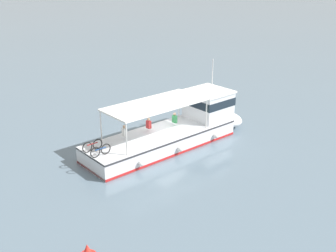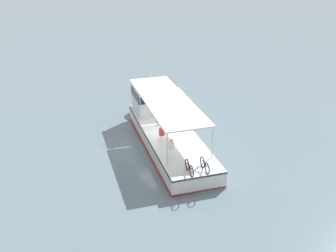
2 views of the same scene
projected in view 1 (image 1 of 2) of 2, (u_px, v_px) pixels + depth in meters
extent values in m
plane|color=slate|center=(163.00, 142.00, 28.20)|extent=(400.00, 400.00, 0.00)
cube|color=silver|center=(161.00, 140.00, 27.12)|extent=(5.01, 11.19, 1.10)
ellipsoid|color=silver|center=(224.00, 119.00, 30.88)|extent=(3.28, 2.67, 1.01)
cube|color=red|center=(161.00, 146.00, 27.29)|extent=(5.05, 11.20, 0.16)
cube|color=#2D2D33|center=(161.00, 134.00, 26.95)|extent=(5.07, 11.20, 0.10)
cube|color=silver|center=(208.00, 105.00, 29.24)|extent=(3.13, 3.03, 1.90)
cube|color=#19232D|center=(208.00, 100.00, 29.12)|extent=(3.20, 3.08, 0.56)
cube|color=white|center=(209.00, 91.00, 28.87)|extent=(3.31, 3.21, 0.12)
cube|color=white|center=(155.00, 104.00, 25.89)|extent=(4.05, 7.11, 0.10)
cylinder|color=silver|center=(179.00, 104.00, 29.21)|extent=(0.08, 0.08, 2.00)
cylinder|color=silver|center=(206.00, 114.00, 27.29)|extent=(0.08, 0.08, 2.00)
cylinder|color=silver|center=(101.00, 126.00, 25.27)|extent=(0.08, 0.08, 2.00)
cylinder|color=silver|center=(126.00, 139.00, 23.35)|extent=(0.08, 0.08, 2.00)
cylinder|color=silver|center=(212.00, 74.00, 28.62)|extent=(0.06, 0.06, 2.20)
sphere|color=white|center=(216.00, 136.00, 27.95)|extent=(0.36, 0.36, 0.36)
sphere|color=white|center=(180.00, 149.00, 25.95)|extent=(0.36, 0.36, 0.36)
sphere|color=white|center=(141.00, 163.00, 24.07)|extent=(0.36, 0.36, 0.36)
torus|color=black|center=(98.00, 144.00, 24.36)|extent=(0.17, 0.66, 0.66)
torus|color=black|center=(87.00, 147.00, 23.93)|extent=(0.17, 0.66, 0.66)
cylinder|color=maroon|center=(92.00, 144.00, 24.10)|extent=(0.18, 0.70, 0.06)
torus|color=black|center=(106.00, 149.00, 23.72)|extent=(0.17, 0.66, 0.66)
torus|color=black|center=(95.00, 152.00, 23.30)|extent=(0.17, 0.66, 0.66)
cylinder|color=#1E478C|center=(100.00, 149.00, 23.47)|extent=(0.18, 0.70, 0.06)
cube|color=white|center=(124.00, 132.00, 25.78)|extent=(0.35, 0.27, 0.52)
sphere|color=tan|center=(124.00, 127.00, 25.65)|extent=(0.20, 0.20, 0.20)
cube|color=red|center=(149.00, 124.00, 27.00)|extent=(0.35, 0.27, 0.52)
sphere|color=tan|center=(149.00, 119.00, 26.86)|extent=(0.20, 0.20, 0.20)
cube|color=#338C4C|center=(175.00, 119.00, 27.93)|extent=(0.35, 0.27, 0.52)
sphere|color=tan|center=(175.00, 114.00, 27.80)|extent=(0.20, 0.20, 0.20)
cone|color=red|center=(87.00, 250.00, 15.78)|extent=(0.42, 0.42, 0.50)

